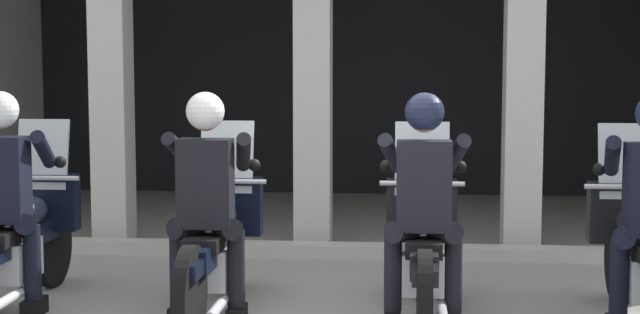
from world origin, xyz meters
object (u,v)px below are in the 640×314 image
(police_officer_center_left, at_px, (207,187))
(motorcycle_center_left, at_px, (216,243))
(police_officer_center_right, at_px, (424,190))
(motorcycle_center_right, at_px, (423,247))
(motorcycle_far_left, at_px, (22,238))
(motorcycle_far_right, at_px, (640,252))
(police_officer_far_left, at_px, (3,183))

(police_officer_center_left, bearing_deg, motorcycle_center_left, 98.38)
(police_officer_center_left, distance_m, police_officer_center_right, 1.46)
(police_officer_center_right, bearing_deg, motorcycle_center_right, 92.59)
(police_officer_center_left, bearing_deg, motorcycle_far_left, 174.80)
(motorcycle_far_left, distance_m, motorcycle_far_right, 4.39)
(motorcycle_center_right, xyz_separation_m, police_officer_center_right, (-0.00, -0.28, 0.44))
(motorcycle_center_left, bearing_deg, police_officer_center_right, -2.32)
(police_officer_center_right, bearing_deg, motorcycle_center_left, 171.89)
(police_officer_center_right, bearing_deg, motorcycle_far_left, 175.84)
(motorcycle_center_right, height_order, police_officer_center_right, police_officer_center_right)
(motorcycle_far_left, bearing_deg, motorcycle_center_right, 2.33)
(motorcycle_far_right, bearing_deg, motorcycle_center_right, -179.30)
(motorcycle_far_left, height_order, police_officer_center_right, police_officer_center_right)
(police_officer_center_left, xyz_separation_m, motorcycle_center_right, (1.47, 0.28, -0.44))
(motorcycle_center_left, distance_m, police_officer_center_right, 1.55)
(motorcycle_far_left, relative_size, police_officer_center_right, 1.29)
(motorcycle_center_right, xyz_separation_m, motorcycle_far_right, (1.46, -0.06, 0.00))
(police_officer_center_right, height_order, motorcycle_far_right, police_officer_center_right)
(police_officer_center_left, height_order, motorcycle_center_right, police_officer_center_left)
(police_officer_far_left, height_order, motorcycle_far_right, police_officer_far_left)
(police_officer_center_left, relative_size, police_officer_center_right, 1.00)
(motorcycle_far_left, xyz_separation_m, motorcycle_center_right, (2.93, -0.08, 0.00))
(motorcycle_center_left, relative_size, police_officer_center_right, 1.29)
(police_officer_far_left, bearing_deg, motorcycle_center_left, 11.86)
(motorcycle_far_left, bearing_deg, motorcycle_center_left, 0.83)
(motorcycle_center_left, bearing_deg, motorcycle_center_right, 8.66)
(police_officer_far_left, bearing_deg, police_officer_center_left, 0.83)
(motorcycle_far_left, relative_size, motorcycle_far_right, 1.00)
(motorcycle_center_right, bearing_deg, motorcycle_far_left, -178.64)
(motorcycle_far_right, bearing_deg, police_officer_center_left, -172.53)
(police_officer_far_left, bearing_deg, motorcycle_far_left, 93.57)
(motorcycle_far_left, bearing_deg, motorcycle_far_right, 2.01)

